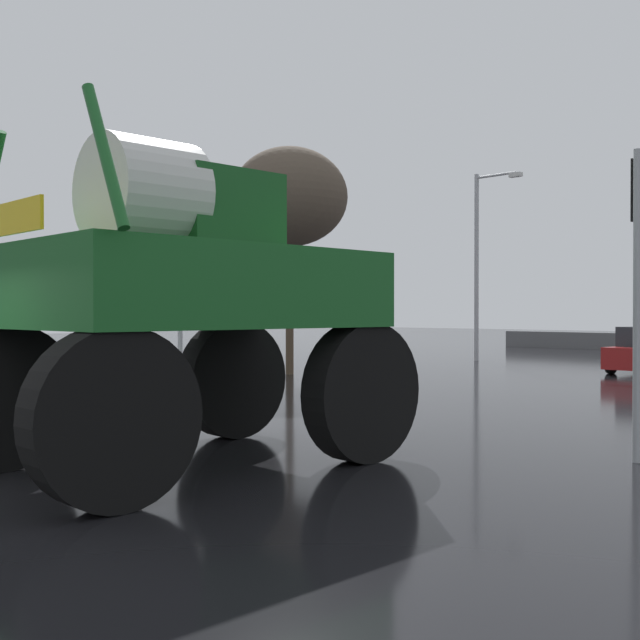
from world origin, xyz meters
TOP-DOWN VIEW (x-y plane):
  - ground_plane at (0.00, 18.00)m, footprint 120.00×120.00m
  - oversize_sprayer at (0.94, 3.77)m, footprint 3.86×5.56m
  - traffic_signal_near_left at (-5.38, 8.27)m, footprint 0.24×0.54m
  - streetlight_far_left at (-8.41, 24.98)m, footprint 2.14×0.24m
  - bare_tree_left at (-8.91, 14.79)m, footprint 3.72×3.72m

SIDE VIEW (x-z plane):
  - ground_plane at x=0.00m, z-range 0.00..0.00m
  - oversize_sprayer at x=0.94m, z-range 0.01..4.29m
  - traffic_signal_near_left at x=-5.38m, z-range 0.87..4.65m
  - streetlight_far_left at x=-8.41m, z-range 0.47..8.13m
  - bare_tree_left at x=-8.91m, z-range 2.03..9.29m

